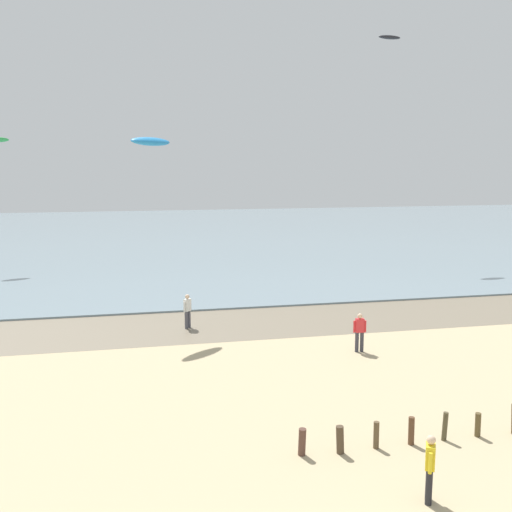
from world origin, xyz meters
TOP-DOWN VIEW (x-y plane):
  - wet_sand_strip at (0.00, 21.09)m, footprint 120.00×5.93m
  - sea at (0.00, 59.06)m, footprint 160.00×70.00m
  - person_nearest_camera at (3.67, 15.56)m, footprint 0.57×0.27m
  - person_mid_beach at (-3.26, 20.81)m, footprint 0.42×0.44m
  - person_right_flank at (0.98, 4.43)m, footprint 0.36×0.51m
  - kite_aloft_0 at (-4.79, 22.08)m, footprint 2.39×2.17m
  - kite_aloft_6 at (15.31, 39.30)m, footprint 2.05×0.86m

SIDE VIEW (x-z plane):
  - wet_sand_strip at x=0.00m, z-range 0.00..0.01m
  - sea at x=0.00m, z-range 0.00..0.10m
  - person_nearest_camera at x=3.67m, z-range 0.06..1.77m
  - person_mid_beach at x=-3.26m, z-range 0.06..1.77m
  - person_right_flank at x=0.98m, z-range 0.06..1.77m
  - kite_aloft_0 at x=-4.79m, z-range 8.86..9.43m
  - kite_aloft_6 at x=15.31m, z-range 18.09..18.47m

